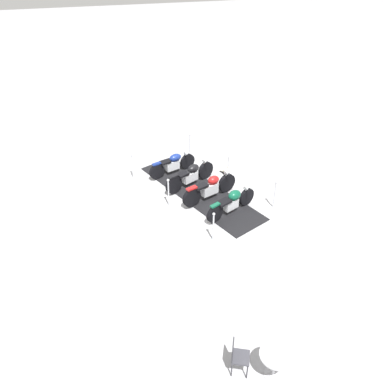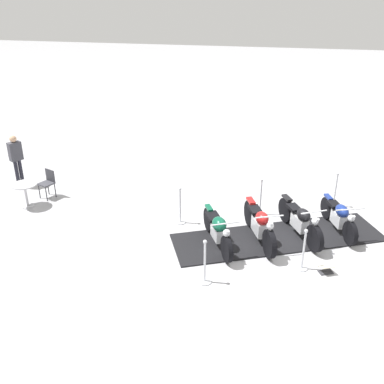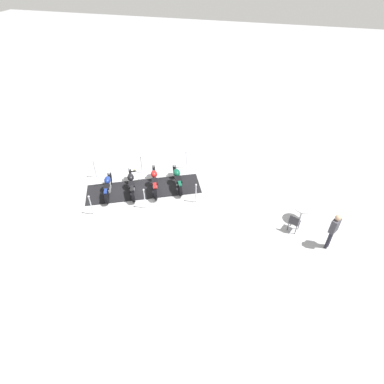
{
  "view_description": "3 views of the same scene",
  "coord_description": "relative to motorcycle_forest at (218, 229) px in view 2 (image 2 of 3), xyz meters",
  "views": [
    {
      "loc": [
        -12.25,
        3.33,
        8.55
      ],
      "look_at": [
        -1.28,
        0.61,
        0.95
      ],
      "focal_mm": 38.37,
      "sensor_mm": 36.0,
      "label": 1
    },
    {
      "loc": [
        -0.1,
        -10.34,
        6.09
      ],
      "look_at": [
        -2.36,
        0.07,
        1.09
      ],
      "focal_mm": 41.35,
      "sensor_mm": 36.0,
      "label": 2
    },
    {
      "loc": [
        -5.38,
        11.1,
        9.8
      ],
      "look_at": [
        -2.64,
        0.61,
        0.86
      ],
      "focal_mm": 29.24,
      "sensor_mm": 36.0,
      "label": 3
    }
  ],
  "objects": [
    {
      "name": "motorcycle_maroon",
      "position": [
        1.02,
        0.48,
        -0.0
      ],
      "size": [
        1.09,
        2.2,
        1.04
      ],
      "rotation": [
        0.0,
        0.0,
        -1.18
      ],
      "color": "black",
      "rests_on": "display_platform"
    },
    {
      "name": "stanchion_left_mid",
      "position": [
        0.93,
        2.02,
        -0.13
      ],
      "size": [
        0.33,
        0.33,
        1.14
      ],
      "color": "silver",
      "rests_on": "ground_plane"
    },
    {
      "name": "stanchion_left_front",
      "position": [
        -1.23,
        1.03,
        -0.13
      ],
      "size": [
        0.31,
        0.31,
        1.09
      ],
      "color": "silver",
      "rests_on": "ground_plane"
    },
    {
      "name": "info_placard",
      "position": [
        2.66,
        -0.59,
        -0.42
      ],
      "size": [
        0.38,
        0.38,
        0.22
      ],
      "rotation": [
        0.0,
        0.0,
        3.57
      ],
      "color": "#333338",
      "rests_on": "ground_plane"
    },
    {
      "name": "stanchion_left_rear",
      "position": [
        3.08,
        3.01,
        -0.12
      ],
      "size": [
        0.3,
        0.3,
        1.1
      ],
      "color": "silver",
      "rests_on": "ground_plane"
    },
    {
      "name": "display_platform",
      "position": [
        1.52,
        0.74,
        -0.48
      ],
      "size": [
        5.72,
        3.75,
        0.04
      ],
      "primitive_type": "cube",
      "rotation": [
        0.0,
        0.0,
        0.43
      ],
      "color": "black",
      "rests_on": "ground_plane"
    },
    {
      "name": "stanchion_right_front",
      "position": [
        -0.04,
        -1.54,
        -0.15
      ],
      "size": [
        0.33,
        0.33,
        1.1
      ],
      "color": "silver",
      "rests_on": "ground_plane"
    },
    {
      "name": "cafe_table",
      "position": [
        -5.98,
        1.02,
        0.06
      ],
      "size": [
        0.74,
        0.74,
        0.74
      ],
      "color": "#B7B7BC",
      "rests_on": "ground_plane"
    },
    {
      "name": "motorcycle_forest",
      "position": [
        0.0,
        0.0,
        0.0
      ],
      "size": [
        1.14,
        2.0,
        0.95
      ],
      "rotation": [
        0.0,
        0.0,
        -1.1
      ],
      "color": "black",
      "rests_on": "display_platform"
    },
    {
      "name": "motorcycle_black",
      "position": [
        2.04,
        0.95,
        -0.01
      ],
      "size": [
        1.19,
        2.08,
        1.01
      ],
      "rotation": [
        0.0,
        0.0,
        -1.09
      ],
      "color": "black",
      "rests_on": "display_platform"
    },
    {
      "name": "motorcycle_navy",
      "position": [
        3.06,
        1.41,
        -0.02
      ],
      "size": [
        0.97,
        1.97,
        0.93
      ],
      "rotation": [
        0.0,
        0.0,
        -1.21
      ],
      "color": "black",
      "rests_on": "display_platform"
    },
    {
      "name": "cafe_chair_near_table",
      "position": [
        -5.66,
        1.77,
        0.03
      ],
      "size": [
        0.52,
        0.52,
        0.89
      ],
      "rotation": [
        0.0,
        0.0,
        -1.97
      ],
      "color": "#2D2D33",
      "rests_on": "ground_plane"
    },
    {
      "name": "ground_plane",
      "position": [
        1.52,
        0.74,
        -0.5
      ],
      "size": [
        80.0,
        80.0,
        0.0
      ],
      "primitive_type": "plane",
      "color": "#B2B2B7"
    },
    {
      "name": "stanchion_right_mid",
      "position": [
        2.11,
        -0.54,
        -0.12
      ],
      "size": [
        0.3,
        0.3,
        1.07
      ],
      "color": "silver",
      "rests_on": "ground_plane"
    },
    {
      "name": "bystander_person",
      "position": [
        -7.02,
        2.35,
        0.55
      ],
      "size": [
        0.4,
        0.46,
        1.75
      ],
      "rotation": [
        0.0,
        0.0,
        -0.56
      ],
      "color": "#23232D",
      "rests_on": "ground_plane"
    }
  ]
}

